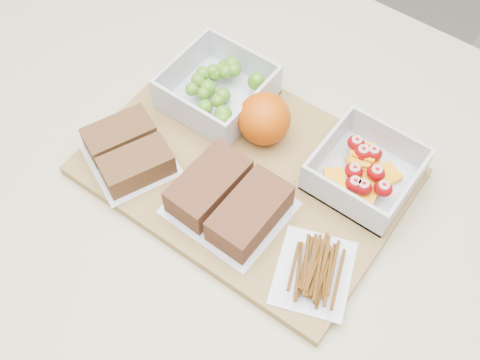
{
  "coord_description": "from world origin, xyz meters",
  "views": [
    {
      "loc": [
        0.27,
        -0.34,
        1.61
      ],
      "look_at": [
        0.01,
        0.0,
        0.93
      ],
      "focal_mm": 45.0,
      "sensor_mm": 36.0,
      "label": 1
    }
  ],
  "objects_px": {
    "cutting_board": "(246,171)",
    "orange": "(264,119)",
    "grape_container": "(220,89)",
    "fruit_container": "(365,172)",
    "sandwich_bag_center": "(229,200)",
    "pretzel_bag": "(315,269)",
    "sandwich_bag_left": "(128,151)"
  },
  "relations": [
    {
      "from": "grape_container",
      "to": "cutting_board",
      "type": "bearing_deg",
      "value": -36.42
    },
    {
      "from": "orange",
      "to": "sandwich_bag_left",
      "type": "relative_size",
      "value": 0.48
    },
    {
      "from": "fruit_container",
      "to": "sandwich_bag_center",
      "type": "xyz_separation_m",
      "value": [
        -0.12,
        -0.14,
        0.0
      ]
    },
    {
      "from": "sandwich_bag_center",
      "to": "grape_container",
      "type": "bearing_deg",
      "value": 131.31
    },
    {
      "from": "cutting_board",
      "to": "grape_container",
      "type": "relative_size",
      "value": 3.1
    },
    {
      "from": "sandwich_bag_left",
      "to": "pretzel_bag",
      "type": "bearing_deg",
      "value": 1.34
    },
    {
      "from": "cutting_board",
      "to": "sandwich_bag_center",
      "type": "xyz_separation_m",
      "value": [
        0.02,
        -0.06,
        0.03
      ]
    },
    {
      "from": "cutting_board",
      "to": "orange",
      "type": "bearing_deg",
      "value": 102.03
    },
    {
      "from": "sandwich_bag_center",
      "to": "cutting_board",
      "type": "bearing_deg",
      "value": 107.43
    },
    {
      "from": "sandwich_bag_left",
      "to": "pretzel_bag",
      "type": "relative_size",
      "value": 1.14
    },
    {
      "from": "cutting_board",
      "to": "fruit_container",
      "type": "relative_size",
      "value": 3.31
    },
    {
      "from": "grape_container",
      "to": "pretzel_bag",
      "type": "distance_m",
      "value": 0.3
    },
    {
      "from": "fruit_container",
      "to": "sandwich_bag_center",
      "type": "relative_size",
      "value": 0.85
    },
    {
      "from": "grape_container",
      "to": "pretzel_bag",
      "type": "relative_size",
      "value": 0.99
    },
    {
      "from": "orange",
      "to": "cutting_board",
      "type": "bearing_deg",
      "value": -77.35
    },
    {
      "from": "grape_container",
      "to": "sandwich_bag_left",
      "type": "xyz_separation_m",
      "value": [
        -0.04,
        -0.16,
        -0.01
      ]
    },
    {
      "from": "cutting_board",
      "to": "sandwich_bag_center",
      "type": "bearing_deg",
      "value": -73.19
    },
    {
      "from": "orange",
      "to": "sandwich_bag_center",
      "type": "bearing_deg",
      "value": -74.87
    },
    {
      "from": "pretzel_bag",
      "to": "sandwich_bag_left",
      "type": "bearing_deg",
      "value": -178.66
    },
    {
      "from": "orange",
      "to": "pretzel_bag",
      "type": "relative_size",
      "value": 0.55
    },
    {
      "from": "sandwich_bag_center",
      "to": "pretzel_bag",
      "type": "relative_size",
      "value": 1.09
    },
    {
      "from": "cutting_board",
      "to": "pretzel_bag",
      "type": "distance_m",
      "value": 0.18
    },
    {
      "from": "grape_container",
      "to": "sandwich_bag_center",
      "type": "relative_size",
      "value": 0.91
    },
    {
      "from": "grape_container",
      "to": "fruit_container",
      "type": "distance_m",
      "value": 0.24
    },
    {
      "from": "pretzel_bag",
      "to": "cutting_board",
      "type": "bearing_deg",
      "value": 154.55
    },
    {
      "from": "pretzel_bag",
      "to": "grape_container",
      "type": "bearing_deg",
      "value": 149.94
    },
    {
      "from": "sandwich_bag_left",
      "to": "sandwich_bag_center",
      "type": "bearing_deg",
      "value": 6.75
    },
    {
      "from": "fruit_container",
      "to": "pretzel_bag",
      "type": "bearing_deg",
      "value": -82.31
    },
    {
      "from": "orange",
      "to": "sandwich_bag_center",
      "type": "xyz_separation_m",
      "value": [
        0.03,
        -0.12,
        -0.02
      ]
    },
    {
      "from": "grape_container",
      "to": "fruit_container",
      "type": "bearing_deg",
      "value": 0.58
    },
    {
      "from": "fruit_container",
      "to": "sandwich_bag_left",
      "type": "relative_size",
      "value": 0.81
    },
    {
      "from": "grape_container",
      "to": "fruit_container",
      "type": "xyz_separation_m",
      "value": [
        0.24,
        0.0,
        -0.0
      ]
    }
  ]
}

